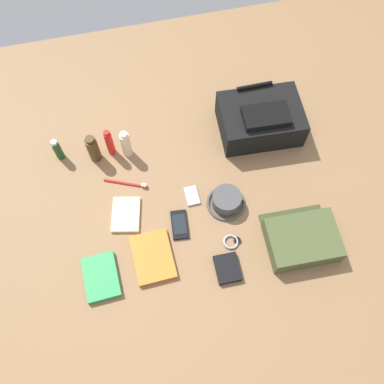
% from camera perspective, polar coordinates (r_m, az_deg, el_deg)
% --- Properties ---
extents(ground_plane, '(2.64, 2.02, 0.02)m').
position_cam_1_polar(ground_plane, '(1.79, 0.00, -0.73)').
color(ground_plane, olive).
rests_on(ground_plane, ground).
extents(backpack, '(0.36, 0.27, 0.17)m').
position_cam_1_polar(backpack, '(1.91, 9.02, 9.50)').
color(backpack, black).
rests_on(backpack, ground_plane).
extents(toiletry_pouch, '(0.28, 0.25, 0.08)m').
position_cam_1_polar(toiletry_pouch, '(1.72, 14.32, -6.03)').
color(toiletry_pouch, '#47512D').
rests_on(toiletry_pouch, ground_plane).
extents(bucket_hat, '(0.16, 0.16, 0.07)m').
position_cam_1_polar(bucket_hat, '(1.74, 4.56, -1.16)').
color(bucket_hat, '#494949').
rests_on(bucket_hat, ground_plane).
extents(shampoo_bottle, '(0.03, 0.03, 0.12)m').
position_cam_1_polar(shampoo_bottle, '(1.90, -17.33, 5.36)').
color(shampoo_bottle, '#19471E').
rests_on(shampoo_bottle, ground_plane).
extents(cologne_bottle, '(0.05, 0.05, 0.15)m').
position_cam_1_polar(cologne_bottle, '(1.85, -12.93, 5.60)').
color(cologne_bottle, '#473319').
rests_on(cologne_bottle, ground_plane).
extents(sunscreen_spray, '(0.03, 0.03, 0.15)m').
position_cam_1_polar(sunscreen_spray, '(1.85, -10.83, 6.42)').
color(sunscreen_spray, red).
rests_on(sunscreen_spray, ground_plane).
extents(lotion_bottle, '(0.04, 0.04, 0.15)m').
position_cam_1_polar(lotion_bottle, '(1.83, -8.72, 6.27)').
color(lotion_bottle, beige).
rests_on(lotion_bottle, ground_plane).
extents(paperback_novel, '(0.13, 0.18, 0.02)m').
position_cam_1_polar(paperback_novel, '(1.68, -11.91, -10.95)').
color(paperback_novel, '#2D934C').
rests_on(paperback_novel, ground_plane).
extents(travel_guidebook, '(0.15, 0.20, 0.02)m').
position_cam_1_polar(travel_guidebook, '(1.68, -5.18, -8.55)').
color(travel_guidebook, orange).
rests_on(travel_guidebook, ground_plane).
extents(cell_phone, '(0.08, 0.13, 0.01)m').
position_cam_1_polar(cell_phone, '(1.72, -1.66, -4.33)').
color(cell_phone, black).
rests_on(cell_phone, ground_plane).
extents(media_player, '(0.05, 0.08, 0.01)m').
position_cam_1_polar(media_player, '(1.77, 0.09, -0.49)').
color(media_player, '#B7B7BC').
rests_on(media_player, ground_plane).
extents(wristwatch, '(0.07, 0.06, 0.01)m').
position_cam_1_polar(wristwatch, '(1.70, 5.26, -6.54)').
color(wristwatch, '#99999E').
rests_on(wristwatch, ground_plane).
extents(toothbrush, '(0.18, 0.08, 0.02)m').
position_cam_1_polar(toothbrush, '(1.81, -8.44, 1.11)').
color(toothbrush, red).
rests_on(toothbrush, ground_plane).
extents(wallet, '(0.09, 0.11, 0.02)m').
position_cam_1_polar(wallet, '(1.66, 4.71, -10.01)').
color(wallet, black).
rests_on(wallet, ground_plane).
extents(notepad, '(0.14, 0.17, 0.02)m').
position_cam_1_polar(notepad, '(1.75, -8.72, -2.95)').
color(notepad, beige).
rests_on(notepad, ground_plane).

